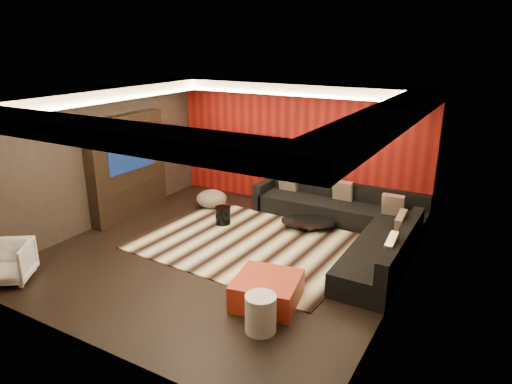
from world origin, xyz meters
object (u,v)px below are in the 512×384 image
Objects in this scene: coffee_table at (308,224)px; sectional_sofa at (352,224)px; white_side_table at (261,313)px; drum_stool at (223,215)px; armchair at (7,262)px; orange_ottoman at (267,291)px.

coffee_table is 0.30× the size of sectional_sofa.
drum_stool is at bearing 131.20° from white_side_table.
sectional_sofa is (4.21, 4.36, -0.06)m from armchair.
drum_stool is at bearing 30.22° from armchair.
coffee_table is at bearing -173.23° from sectional_sofa.
white_side_table is 3.54m from sectional_sofa.
orange_ottoman is at bearing 111.10° from white_side_table.
armchair is at bearing -128.06° from coffee_table.
armchair is (-4.14, -0.82, 0.06)m from white_side_table.
drum_stool is 3.09m from orange_ottoman.
white_side_table is 0.14× the size of sectional_sofa.
sectional_sofa is at bearing 11.23° from armchair.
sectional_sofa reaches higher than coffee_table.
armchair is at bearing -168.74° from white_side_table.
white_side_table is 0.68m from orange_ottoman.
orange_ottoman is 1.29× the size of armchair.
white_side_table is at bearing -48.80° from drum_stool.
drum_stool is 4.00m from armchair.
sectional_sofa is at bearing 88.87° from white_side_table.
armchair is 6.06m from sectional_sofa.
white_side_table is (2.45, -2.80, 0.05)m from drum_stool.
coffee_table is 1.77m from drum_stool.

